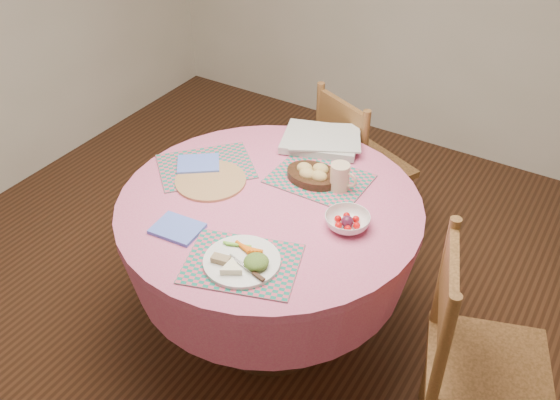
{
  "coord_description": "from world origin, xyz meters",
  "views": [
    {
      "loc": [
        1.09,
        -1.69,
        2.26
      ],
      "look_at": [
        0.05,
        0.0,
        0.78
      ],
      "focal_mm": 40.0,
      "sensor_mm": 36.0,
      "label": 1
    }
  ],
  "objects_px": {
    "wicker_trivet": "(211,181)",
    "fruit_bowl": "(347,222)",
    "latte_mug": "(340,177)",
    "chair_back": "(357,164)",
    "bread_bowl": "(313,174)",
    "dinner_plate": "(242,261)",
    "dining_table": "(270,239)",
    "chair_right": "(474,359)"
  },
  "relations": [
    {
      "from": "wicker_trivet",
      "to": "fruit_bowl",
      "type": "distance_m",
      "value": 0.63
    },
    {
      "from": "latte_mug",
      "to": "chair_back",
      "type": "bearing_deg",
      "value": 107.39
    },
    {
      "from": "bread_bowl",
      "to": "latte_mug",
      "type": "relative_size",
      "value": 1.97
    },
    {
      "from": "chair_back",
      "to": "wicker_trivet",
      "type": "height_order",
      "value": "chair_back"
    },
    {
      "from": "dinner_plate",
      "to": "bread_bowl",
      "type": "relative_size",
      "value": 1.2
    },
    {
      "from": "latte_mug",
      "to": "fruit_bowl",
      "type": "bearing_deg",
      "value": -56.29
    },
    {
      "from": "wicker_trivet",
      "to": "dinner_plate",
      "type": "distance_m",
      "value": 0.54
    },
    {
      "from": "bread_bowl",
      "to": "latte_mug",
      "type": "bearing_deg",
      "value": 0.76
    },
    {
      "from": "dining_table",
      "to": "dinner_plate",
      "type": "distance_m",
      "value": 0.44
    },
    {
      "from": "dining_table",
      "to": "fruit_bowl",
      "type": "height_order",
      "value": "fruit_bowl"
    },
    {
      "from": "chair_right",
      "to": "chair_back",
      "type": "height_order",
      "value": "chair_right"
    },
    {
      "from": "chair_right",
      "to": "dinner_plate",
      "type": "xyz_separation_m",
      "value": [
        -0.8,
        -0.25,
        0.27
      ]
    },
    {
      "from": "chair_right",
      "to": "dinner_plate",
      "type": "relative_size",
      "value": 3.5
    },
    {
      "from": "bread_bowl",
      "to": "dining_table",
      "type": "bearing_deg",
      "value": -108.27
    },
    {
      "from": "chair_right",
      "to": "fruit_bowl",
      "type": "height_order",
      "value": "chair_right"
    },
    {
      "from": "chair_back",
      "to": "fruit_bowl",
      "type": "height_order",
      "value": "chair_back"
    },
    {
      "from": "chair_back",
      "to": "bread_bowl",
      "type": "height_order",
      "value": "chair_back"
    },
    {
      "from": "chair_right",
      "to": "fruit_bowl",
      "type": "xyz_separation_m",
      "value": [
        -0.59,
        0.14,
        0.27
      ]
    },
    {
      "from": "fruit_bowl",
      "to": "latte_mug",
      "type": "bearing_deg",
      "value": 123.71
    },
    {
      "from": "chair_back",
      "to": "wicker_trivet",
      "type": "xyz_separation_m",
      "value": [
        -0.3,
        -0.84,
        0.29
      ]
    },
    {
      "from": "latte_mug",
      "to": "fruit_bowl",
      "type": "relative_size",
      "value": 0.66
    },
    {
      "from": "dining_table",
      "to": "wicker_trivet",
      "type": "relative_size",
      "value": 4.13
    },
    {
      "from": "bread_bowl",
      "to": "fruit_bowl",
      "type": "relative_size",
      "value": 1.3
    },
    {
      "from": "chair_back",
      "to": "latte_mug",
      "type": "distance_m",
      "value": 0.72
    },
    {
      "from": "dining_table",
      "to": "latte_mug",
      "type": "distance_m",
      "value": 0.4
    },
    {
      "from": "bread_bowl",
      "to": "chair_right",
      "type": "bearing_deg",
      "value": -22.08
    },
    {
      "from": "dining_table",
      "to": "chair_right",
      "type": "xyz_separation_m",
      "value": [
        0.93,
        -0.12,
        -0.05
      ]
    },
    {
      "from": "chair_right",
      "to": "fruit_bowl",
      "type": "bearing_deg",
      "value": 57.67
    },
    {
      "from": "chair_right",
      "to": "latte_mug",
      "type": "bearing_deg",
      "value": 45.71
    },
    {
      "from": "fruit_bowl",
      "to": "chair_back",
      "type": "bearing_deg",
      "value": 111.92
    },
    {
      "from": "chair_right",
      "to": "chair_back",
      "type": "distance_m",
      "value": 1.32
    },
    {
      "from": "dining_table",
      "to": "wicker_trivet",
      "type": "height_order",
      "value": "wicker_trivet"
    },
    {
      "from": "chair_right",
      "to": "bread_bowl",
      "type": "height_order",
      "value": "chair_right"
    },
    {
      "from": "dining_table",
      "to": "bread_bowl",
      "type": "distance_m",
      "value": 0.33
    },
    {
      "from": "latte_mug",
      "to": "wicker_trivet",
      "type": "bearing_deg",
      "value": -154.37
    },
    {
      "from": "dining_table",
      "to": "fruit_bowl",
      "type": "distance_m",
      "value": 0.4
    },
    {
      "from": "bread_bowl",
      "to": "fruit_bowl",
      "type": "xyz_separation_m",
      "value": [
        0.26,
        -0.2,
        -0.01
      ]
    },
    {
      "from": "dining_table",
      "to": "bread_bowl",
      "type": "xyz_separation_m",
      "value": [
        0.07,
        0.22,
        0.23
      ]
    },
    {
      "from": "chair_right",
      "to": "dinner_plate",
      "type": "bearing_deg",
      "value": 88.28
    },
    {
      "from": "dining_table",
      "to": "latte_mug",
      "type": "relative_size",
      "value": 10.6
    },
    {
      "from": "wicker_trivet",
      "to": "fruit_bowl",
      "type": "relative_size",
      "value": 1.7
    },
    {
      "from": "dining_table",
      "to": "wicker_trivet",
      "type": "xyz_separation_m",
      "value": [
        -0.29,
        -0.01,
        0.2
      ]
    }
  ]
}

